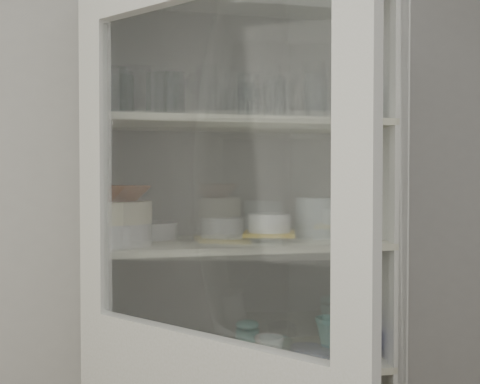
{
  "coord_description": "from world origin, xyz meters",
  "views": [
    {
      "loc": [
        -0.25,
        -0.71,
        1.48
      ],
      "look_at": [
        0.2,
        1.27,
        1.42
      ],
      "focal_mm": 45.0,
      "sensor_mm": 36.0,
      "label": 1
    }
  ],
  "objects_px": {
    "mug_blue": "(359,341)",
    "mug_teal": "(331,332)",
    "measuring_cups": "(190,361)",
    "white_ramekin": "(269,223)",
    "yellow_trivet": "(269,234)",
    "mug_white": "(269,350)",
    "grey_bowl_stack": "(314,218)",
    "white_canister": "(117,342)",
    "cream_bowl": "(117,212)",
    "goblet_1": "(247,101)",
    "terracotta_bowl": "(117,193)",
    "plate_stack_front": "(117,234)",
    "plate_stack_back": "(146,230)",
    "glass_platter": "(269,238)",
    "teal_jar": "(247,339)",
    "pantry_cabinet": "(236,329)",
    "goblet_0": "(115,98)",
    "goblet_2": "(250,101)",
    "goblet_3": "(344,103)"
  },
  "relations": [
    {
      "from": "mug_blue",
      "to": "mug_teal",
      "type": "relative_size",
      "value": 1.2
    },
    {
      "from": "measuring_cups",
      "to": "white_ramekin",
      "type": "bearing_deg",
      "value": 6.88
    },
    {
      "from": "yellow_trivet",
      "to": "mug_white",
      "type": "xyz_separation_m",
      "value": [
        -0.02,
        -0.06,
        -0.38
      ]
    },
    {
      "from": "grey_bowl_stack",
      "to": "white_canister",
      "type": "height_order",
      "value": "grey_bowl_stack"
    },
    {
      "from": "cream_bowl",
      "to": "measuring_cups",
      "type": "xyz_separation_m",
      "value": [
        0.23,
        0.0,
        -0.48
      ]
    },
    {
      "from": "goblet_1",
      "to": "grey_bowl_stack",
      "type": "relative_size",
      "value": 1.11
    },
    {
      "from": "terracotta_bowl",
      "to": "cream_bowl",
      "type": "bearing_deg",
      "value": 0.0
    },
    {
      "from": "plate_stack_front",
      "to": "plate_stack_back",
      "type": "relative_size",
      "value": 0.99
    },
    {
      "from": "plate_stack_front",
      "to": "grey_bowl_stack",
      "type": "height_order",
      "value": "grey_bowl_stack"
    },
    {
      "from": "terracotta_bowl",
      "to": "yellow_trivet",
      "type": "relative_size",
      "value": 1.19
    },
    {
      "from": "plate_stack_front",
      "to": "mug_blue",
      "type": "bearing_deg",
      "value": -1.12
    },
    {
      "from": "glass_platter",
      "to": "grey_bowl_stack",
      "type": "height_order",
      "value": "grey_bowl_stack"
    },
    {
      "from": "cream_bowl",
      "to": "measuring_cups",
      "type": "bearing_deg",
      "value": 1.01
    },
    {
      "from": "teal_jar",
      "to": "plate_stack_front",
      "type": "bearing_deg",
      "value": -165.45
    },
    {
      "from": "pantry_cabinet",
      "to": "grey_bowl_stack",
      "type": "bearing_deg",
      "value": -12.81
    },
    {
      "from": "pantry_cabinet",
      "to": "measuring_cups",
      "type": "distance_m",
      "value": 0.24
    },
    {
      "from": "pantry_cabinet",
      "to": "glass_platter",
      "type": "relative_size",
      "value": 7.3
    },
    {
      "from": "goblet_0",
      "to": "goblet_2",
      "type": "bearing_deg",
      "value": -3.62
    },
    {
      "from": "goblet_0",
      "to": "goblet_2",
      "type": "xyz_separation_m",
      "value": [
        0.47,
        -0.03,
        -0.0
      ]
    },
    {
      "from": "terracotta_bowl",
      "to": "mug_white",
      "type": "distance_m",
      "value": 0.71
    },
    {
      "from": "goblet_1",
      "to": "goblet_3",
      "type": "distance_m",
      "value": 0.37
    },
    {
      "from": "glass_platter",
      "to": "white_ramekin",
      "type": "height_order",
      "value": "white_ramekin"
    },
    {
      "from": "yellow_trivet",
      "to": "terracotta_bowl",
      "type": "bearing_deg",
      "value": -175.75
    },
    {
      "from": "goblet_1",
      "to": "white_canister",
      "type": "height_order",
      "value": "goblet_1"
    },
    {
      "from": "white_ramekin",
      "to": "mug_white",
      "type": "xyz_separation_m",
      "value": [
        -0.02,
        -0.06,
        -0.41
      ]
    },
    {
      "from": "goblet_3",
      "to": "white_canister",
      "type": "xyz_separation_m",
      "value": [
        -0.82,
        -0.07,
        -0.81
      ]
    },
    {
      "from": "yellow_trivet",
      "to": "teal_jar",
      "type": "distance_m",
      "value": 0.39
    },
    {
      "from": "grey_bowl_stack",
      "to": "goblet_1",
      "type": "bearing_deg",
      "value": 162.95
    },
    {
      "from": "plate_stack_back",
      "to": "mug_white",
      "type": "distance_m",
      "value": 0.58
    },
    {
      "from": "mug_teal",
      "to": "teal_jar",
      "type": "relative_size",
      "value": 1.13
    },
    {
      "from": "goblet_2",
      "to": "yellow_trivet",
      "type": "relative_size",
      "value": 0.96
    },
    {
      "from": "plate_stack_back",
      "to": "white_ramekin",
      "type": "bearing_deg",
      "value": -20.98
    },
    {
      "from": "goblet_3",
      "to": "cream_bowl",
      "type": "distance_m",
      "value": 0.92
    },
    {
      "from": "goblet_1",
      "to": "white_ramekin",
      "type": "xyz_separation_m",
      "value": [
        0.05,
        -0.11,
        -0.42
      ]
    },
    {
      "from": "yellow_trivet",
      "to": "teal_jar",
      "type": "relative_size",
      "value": 1.73
    },
    {
      "from": "goblet_1",
      "to": "measuring_cups",
      "type": "relative_size",
      "value": 1.57
    },
    {
      "from": "goblet_3",
      "to": "plate_stack_front",
      "type": "distance_m",
      "value": 0.95
    },
    {
      "from": "yellow_trivet",
      "to": "mug_teal",
      "type": "height_order",
      "value": "yellow_trivet"
    },
    {
      "from": "goblet_0",
      "to": "yellow_trivet",
      "type": "bearing_deg",
      "value": -16.2
    },
    {
      "from": "goblet_0",
      "to": "white_canister",
      "type": "bearing_deg",
      "value": -90.0
    },
    {
      "from": "cream_bowl",
      "to": "plate_stack_back",
      "type": "bearing_deg",
      "value": 62.0
    },
    {
      "from": "terracotta_bowl",
      "to": "pantry_cabinet",
      "type": "bearing_deg",
      "value": 18.66
    },
    {
      "from": "glass_platter",
      "to": "grey_bowl_stack",
      "type": "xyz_separation_m",
      "value": [
        0.17,
        0.04,
        0.06
      ]
    },
    {
      "from": "plate_stack_front",
      "to": "teal_jar",
      "type": "relative_size",
      "value": 2.18
    },
    {
      "from": "plate_stack_front",
      "to": "white_ramekin",
      "type": "xyz_separation_m",
      "value": [
        0.5,
        0.04,
        0.02
      ]
    },
    {
      "from": "mug_blue",
      "to": "teal_jar",
      "type": "height_order",
      "value": "mug_blue"
    },
    {
      "from": "goblet_2",
      "to": "mug_blue",
      "type": "height_order",
      "value": "goblet_2"
    },
    {
      "from": "mug_white",
      "to": "yellow_trivet",
      "type": "bearing_deg",
      "value": 92.32
    },
    {
      "from": "goblet_0",
      "to": "white_canister",
      "type": "height_order",
      "value": "goblet_0"
    },
    {
      "from": "cream_bowl",
      "to": "glass_platter",
      "type": "distance_m",
      "value": 0.51
    }
  ]
}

